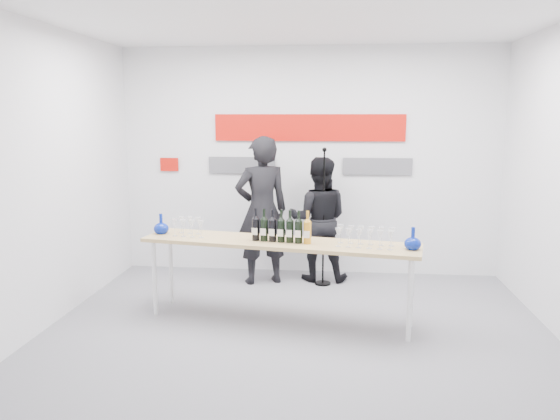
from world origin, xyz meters
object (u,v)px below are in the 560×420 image
at_px(presenter_left, 262,211).
at_px(presenter_right, 319,219).
at_px(tasting_table, 279,247).
at_px(mic_stand, 323,244).

relative_size(presenter_left, presenter_right, 1.17).
height_order(tasting_table, mic_stand, mic_stand).
height_order(presenter_left, mic_stand, presenter_left).
bearing_deg(presenter_right, mic_stand, 108.60).
height_order(presenter_right, mic_stand, mic_stand).
distance_m(presenter_left, mic_stand, 0.87).
xyz_separation_m(tasting_table, presenter_left, (-0.35, 1.30, 0.15)).
distance_m(presenter_right, mic_stand, 0.35).
height_order(presenter_left, presenter_right, presenter_left).
bearing_deg(presenter_right, tasting_table, 77.69).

